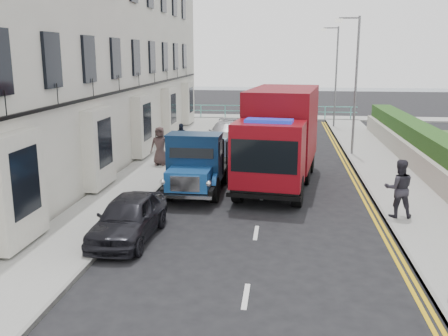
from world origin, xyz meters
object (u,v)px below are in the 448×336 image
red_lorry (280,135)px  bedford_lorry (196,168)px  lamp_mid (354,78)px  lamp_far (335,71)px  parked_car_front (129,217)px

red_lorry → bedford_lorry: bearing=-139.0°
red_lorry → lamp_mid: bearing=67.1°
lamp_far → red_lorry: bearing=-102.5°
bedford_lorry → parked_car_front: 4.82m
lamp_mid → parked_car_front: (-7.78, -12.90, -3.36)m
lamp_far → red_lorry: (-3.58, -16.18, -1.96)m
red_lorry → parked_car_front: size_ratio=2.00×
red_lorry → parked_car_front: red_lorry is taller
lamp_far → parked_car_front: lamp_far is taller
lamp_far → red_lorry: 16.69m
bedford_lorry → red_lorry: red_lorry is taller
lamp_far → parked_car_front: bearing=-108.8°
parked_car_front → red_lorry: bearing=60.0°
bedford_lorry → red_lorry: 3.82m
red_lorry → parked_car_front: bearing=-114.8°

